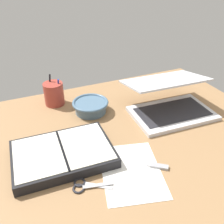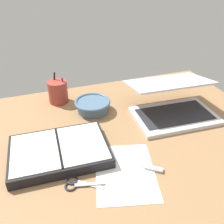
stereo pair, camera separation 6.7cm
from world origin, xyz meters
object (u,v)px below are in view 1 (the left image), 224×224
object	(u,v)px
laptop	(169,102)
planner	(63,154)
bowl	(91,106)
pen_cup	(54,94)
scissors	(84,185)

from	to	relation	value
laptop	planner	xyz separation A→B (cm)	(-52.64, -11.46, -3.27)
bowl	pen_cup	distance (cm)	19.69
laptop	pen_cup	distance (cm)	54.64
planner	laptop	bearing A→B (deg)	14.68
bowl	pen_cup	world-z (taller)	pen_cup
pen_cup	scissors	distance (cm)	55.51
laptop	bowl	bearing A→B (deg)	159.62
scissors	planner	bearing A→B (deg)	124.47
planner	bowl	bearing A→B (deg)	55.29
planner	pen_cup	bearing A→B (deg)	83.90
planner	scissors	world-z (taller)	planner
bowl	scissors	size ratio (longest dim) A/B	1.32
bowl	planner	bearing A→B (deg)	-127.10
scissors	pen_cup	bearing A→B (deg)	111.32
laptop	bowl	distance (cm)	36.17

